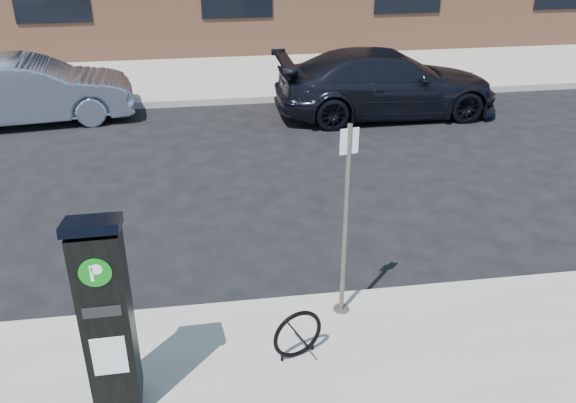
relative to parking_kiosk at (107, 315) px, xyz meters
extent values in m
plane|color=black|center=(2.13, 1.40, -1.18)|extent=(120.00, 120.00, 0.00)
cube|color=gray|center=(2.13, 15.40, -1.10)|extent=(60.00, 12.00, 0.15)
cube|color=#9E9B93|center=(2.13, 1.38, -1.10)|extent=(60.00, 0.12, 0.16)
cube|color=#9E9B93|center=(2.13, 9.42, -1.10)|extent=(60.00, 0.12, 0.16)
cube|color=black|center=(0.00, 0.00, -0.98)|extent=(0.21, 0.21, 0.10)
cube|color=black|center=(0.00, 0.00, -0.04)|extent=(0.43, 0.38, 1.78)
cube|color=black|center=(0.00, 0.00, 0.90)|extent=(0.47, 0.42, 0.16)
cylinder|color=#08620F|center=(0.00, -0.18, 0.56)|extent=(0.26, 0.02, 0.26)
cube|color=white|center=(0.00, -0.18, 0.56)|extent=(0.09, 0.01, 0.15)
cube|color=silver|center=(0.00, -0.18, -0.30)|extent=(0.29, 0.02, 0.40)
cube|color=black|center=(0.00, -0.18, 0.17)|extent=(0.31, 0.02, 0.10)
cylinder|color=#5C5551|center=(2.37, 1.10, -1.02)|extent=(0.18, 0.18, 0.03)
cylinder|color=#5C5551|center=(2.37, 1.10, 0.10)|extent=(0.05, 0.05, 2.26)
cube|color=silver|center=(2.37, 1.10, 1.05)|extent=(0.20, 0.06, 0.27)
torus|color=black|center=(1.75, 0.42, -0.76)|extent=(0.54, 0.23, 0.55)
cylinder|color=black|center=(1.58, 0.35, -0.98)|extent=(0.03, 0.03, 0.11)
cylinder|color=black|center=(1.92, 0.48, -0.98)|extent=(0.03, 0.03, 0.11)
imported|color=gray|center=(-2.63, 8.80, -0.49)|extent=(4.36, 1.97, 1.39)
imported|color=black|center=(5.00, 8.19, -0.47)|extent=(4.92, 2.05, 1.42)
camera|label=1|loc=(0.93, -4.44, 3.27)|focal=38.00mm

